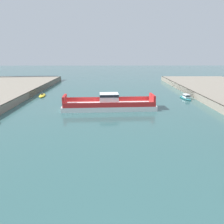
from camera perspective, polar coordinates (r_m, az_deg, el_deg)
The scene contains 3 objects.
chain_ferry at distance 48.48m, azimuth -0.82°, elevation 2.15°, with size 21.63×7.31×3.64m.
moored_boat_near_right at distance 62.51m, azimuth 19.55°, elevation 3.86°, with size 2.51×6.34×1.41m.
moored_boat_far_right at distance 66.10m, azimuth -18.53°, elevation 4.32°, with size 2.49×5.86×0.95m.
Camera 1 is at (-0.21, -8.35, 12.80)m, focal length 33.44 mm.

